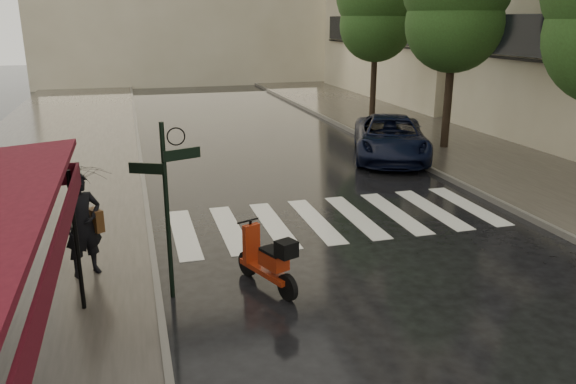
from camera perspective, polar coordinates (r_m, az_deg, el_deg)
sidewalk_near at (r=18.90m, az=-23.90°, el=1.54°), size 6.00×60.00×0.12m
sidewalk_far at (r=22.17m, az=17.20°, el=4.38°), size 5.50×60.00×0.12m
curb_near at (r=18.69m, az=-14.65°, el=2.35°), size 0.12×60.00×0.16m
curb_far at (r=20.79m, az=10.68°, el=4.09°), size 0.12×60.00×0.16m
crosswalk at (r=13.78m, az=4.87°, el=-2.69°), size 7.85×3.20×0.01m
signpost at (r=9.56m, az=-12.23°, el=-0.53°), size 1.17×0.29×3.10m
tree_far at (r=27.58m, az=9.03°, el=18.59°), size 3.80×3.80×8.16m
pedestrian_with_umbrella at (r=10.65m, az=-20.50°, el=0.67°), size 1.58×1.59×2.61m
scooter at (r=10.10m, az=-2.01°, el=-7.07°), size 0.86×1.64×1.14m
parked_car at (r=19.94m, az=10.36°, el=5.46°), size 4.14×5.73×1.45m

